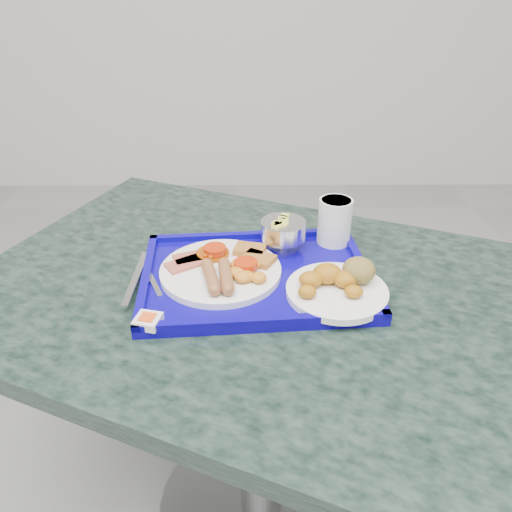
{
  "coord_description": "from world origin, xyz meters",
  "views": [
    {
      "loc": [
        0.1,
        0.13,
        1.19
      ],
      "look_at": [
        0.11,
        0.9,
        0.73
      ],
      "focal_mm": 35.0,
      "sensor_mm": 36.0,
      "label": 1
    }
  ],
  "objects": [
    {
      "name": "tray",
      "position": [
        0.11,
        0.9,
        0.68
      ],
      "size": [
        0.44,
        0.33,
        0.02
      ],
      "rotation": [
        0.0,
        0.0,
        0.07
      ],
      "color": "#0C0390",
      "rests_on": "table"
    },
    {
      "name": "knife",
      "position": [
        -0.11,
        0.89,
        0.69
      ],
      "size": [
        0.02,
        0.18,
        0.0
      ],
      "primitive_type": "cube",
      "rotation": [
        0.0,
        0.0,
        -0.02
      ],
      "color": "silver",
      "rests_on": "tray"
    },
    {
      "name": "jam_packet",
      "position": [
        -0.07,
        0.76,
        0.7
      ],
      "size": [
        0.05,
        0.05,
        0.02
      ],
      "rotation": [
        0.0,
        0.0,
        -0.23
      ],
      "color": "white",
      "rests_on": "tray"
    },
    {
      "name": "main_plate",
      "position": [
        0.05,
        0.91,
        0.7
      ],
      "size": [
        0.22,
        0.22,
        0.03
      ],
      "rotation": [
        0.0,
        0.0,
        0.08
      ],
      "color": "white",
      "rests_on": "tray"
    },
    {
      "name": "juice_cup",
      "position": [
        0.27,
        1.03,
        0.74
      ],
      "size": [
        0.07,
        0.07,
        0.09
      ],
      "color": "white",
      "rests_on": "tray"
    },
    {
      "name": "bread_plate",
      "position": [
        0.25,
        0.85,
        0.71
      ],
      "size": [
        0.18,
        0.18,
        0.06
      ],
      "rotation": [
        0.0,
        0.0,
        -0.19
      ],
      "color": "white",
      "rests_on": "tray"
    },
    {
      "name": "fruit_bowl",
      "position": [
        0.16,
        1.0,
        0.73
      ],
      "size": [
        0.09,
        0.09,
        0.06
      ],
      "color": "silver",
      "rests_on": "tray"
    },
    {
      "name": "spoon",
      "position": [
        -0.06,
        0.94,
        0.69
      ],
      "size": [
        0.08,
        0.15,
        0.01
      ],
      "rotation": [
        0.0,
        0.0,
        0.42
      ],
      "color": "silver",
      "rests_on": "tray"
    },
    {
      "name": "table",
      "position": [
        0.12,
        0.88,
        0.5
      ],
      "size": [
        1.28,
        1.09,
        0.68
      ],
      "rotation": [
        0.0,
        0.0,
        -0.41
      ],
      "color": "slate",
      "rests_on": "floor"
    }
  ]
}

